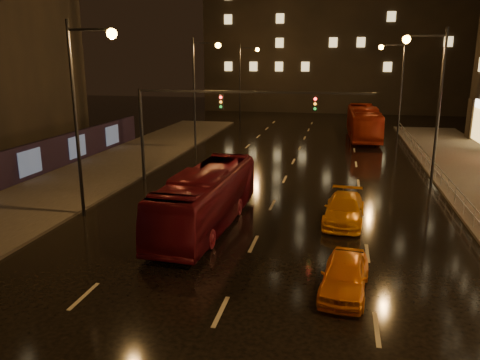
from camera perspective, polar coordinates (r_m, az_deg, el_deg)
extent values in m
plane|color=black|center=(30.79, 5.03, -0.83)|extent=(140.00, 140.00, 0.00)
cube|color=#38332D|center=(30.90, -21.95, -1.65)|extent=(7.00, 70.00, 0.15)
cylinder|color=black|center=(32.67, -11.87, 5.37)|extent=(0.22, 0.22, 6.20)
cube|color=black|center=(30.07, 1.44, 10.67)|extent=(15.20, 0.14, 0.14)
cube|color=black|center=(30.55, -2.30, 9.50)|extent=(0.32, 0.18, 0.95)
cube|color=black|center=(29.65, 9.15, 9.17)|extent=(0.32, 0.18, 0.95)
sphere|color=#FF1E19|center=(30.41, -2.37, 10.04)|extent=(0.18, 0.18, 0.18)
cylinder|color=#99999E|center=(54.42, 19.07, 5.85)|extent=(0.04, 0.04, 1.00)
cube|color=#99999E|center=(29.14, 24.88, -0.80)|extent=(0.05, 56.00, 0.05)
cube|color=#99999E|center=(29.24, 24.79, -1.55)|extent=(0.05, 56.00, 0.05)
imported|color=#5C0D18|center=(23.22, -4.12, -2.19)|extent=(2.92, 10.59, 2.92)
imported|color=maroon|center=(50.93, 14.83, 6.78)|extent=(3.23, 12.10, 3.35)
imported|color=orange|center=(17.40, 12.65, -11.24)|extent=(1.96, 4.06, 1.34)
imported|color=orange|center=(24.53, 12.59, -3.50)|extent=(2.23, 4.82, 1.36)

